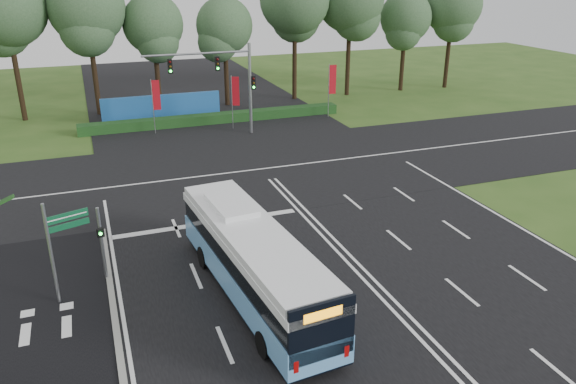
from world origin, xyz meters
The scene contains 15 objects.
ground centered at (0.00, 0.00, 0.00)m, with size 120.00×120.00×0.00m, color #30521B.
road_main centered at (0.00, 0.00, 0.02)m, with size 20.00×120.00×0.04m, color black.
road_cross centered at (0.00, 12.00, 0.03)m, with size 120.00×14.00×0.05m, color black.
bike_path centered at (-12.50, -3.00, 0.03)m, with size 5.00×18.00×0.06m, color black.
kerb_strip centered at (-10.10, -3.00, 0.06)m, with size 0.25×18.00×0.12m, color gray.
city_bus centered at (-4.72, -2.40, 1.63)m, with size 3.37×11.46×3.24m.
pedestrian_signal centered at (-10.20, 1.07, 1.81)m, with size 0.31×0.41×3.30m.
street_sign centered at (-11.73, -0.04, 2.67)m, with size 1.59×0.61×4.27m.
banner_flag_left centered at (-4.96, 22.87, 2.83)m, with size 0.64×0.14×4.33m.
banner_flag_mid centered at (1.20, 22.21, 2.83)m, with size 0.60×0.28×4.32m.
banner_flag_right centered at (10.01, 22.98, 3.02)m, with size 0.68×0.10×4.63m.
traffic_light_gantry centered at (0.21, 20.50, 4.66)m, with size 8.41×0.28×7.00m.
hedge centered at (0.00, 24.50, 0.40)m, with size 22.00×1.20×0.80m, color #163C15.
blue_hoarding centered at (-4.00, 27.00, 1.10)m, with size 10.00×0.30×2.20m, color #1D57A0.
eucalyptus_row centered at (2.47, 31.08, 8.74)m, with size 54.28×7.92×12.80m.
Camera 1 is at (-10.09, -20.98, 12.36)m, focal length 35.00 mm.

